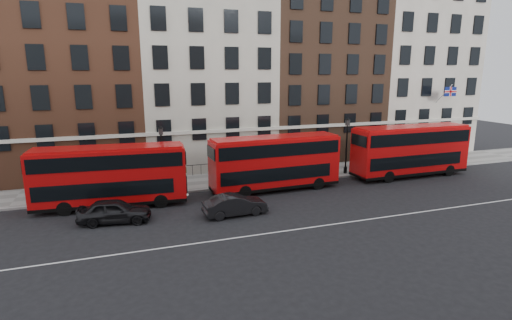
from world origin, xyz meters
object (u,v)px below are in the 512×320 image
object	(u,v)px
car_rear	(115,211)
car_front	(235,205)
bus_b	(110,175)
bus_c	(275,162)
traffic_light	(458,143)
bus_d	(410,150)

from	to	relation	value
car_rear	car_front	distance (m)	7.92
bus_b	bus_c	xyz separation A→B (m)	(12.76, -0.00, 0.03)
car_rear	traffic_light	xyz separation A→B (m)	(33.65, 5.10, 1.66)
bus_d	car_front	world-z (taller)	bus_d
bus_c	bus_d	distance (m)	13.54
bus_d	traffic_light	bearing A→B (deg)	12.45
bus_b	car_front	distance (m)	9.40
car_rear	bus_d	bearing A→B (deg)	-73.93
bus_c	traffic_light	size ratio (longest dim) A/B	3.31
bus_d	bus_b	bearing A→B (deg)	179.32
traffic_light	bus_c	bearing A→B (deg)	-175.23
bus_d	car_front	size ratio (longest dim) A/B	2.59
bus_c	car_front	world-z (taller)	bus_c
bus_c	car_rear	world-z (taller)	bus_c
bus_d	traffic_light	size ratio (longest dim) A/B	3.48
bus_c	car_rear	distance (m)	13.10
bus_b	car_front	size ratio (longest dim) A/B	2.45
bus_b	car_rear	xyz separation A→B (m)	(0.21, -3.35, -1.61)
car_rear	traffic_light	bearing A→B (deg)	-72.61
bus_c	car_rear	size ratio (longest dim) A/B	2.36
bus_d	car_rear	size ratio (longest dim) A/B	2.48
traffic_light	bus_d	bearing A→B (deg)	-166.88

